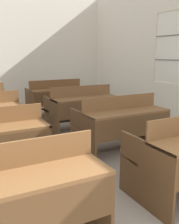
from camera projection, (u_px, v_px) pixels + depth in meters
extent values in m
cube|color=white|center=(1.00, 52.00, 6.79)|extent=(5.81, 0.06, 3.01)
cube|color=white|center=(178.00, 105.00, 5.41)|extent=(0.06, 6.74, 0.85)
cube|color=white|center=(122.00, 49.00, 6.92)|extent=(0.06, 2.64, 1.45)
cube|color=#4C4C51|center=(178.00, 60.00, 5.26)|extent=(0.02, 1.33, 0.02)
cube|color=#54371F|center=(88.00, 190.00, 2.21)|extent=(0.03, 0.78, 0.67)
cube|color=brown|center=(18.00, 181.00, 1.69)|extent=(1.25, 0.38, 0.03)
cube|color=#54371F|center=(27.00, 219.00, 1.57)|extent=(1.19, 0.02, 0.30)
cube|color=brown|center=(11.00, 155.00, 1.82)|extent=(1.25, 0.02, 0.19)
cube|color=brown|center=(8.00, 187.00, 2.13)|extent=(1.25, 0.29, 0.03)
cube|color=#54371F|center=(10.00, 215.00, 2.18)|extent=(1.19, 0.04, 0.04)
cube|color=brown|center=(145.00, 175.00, 2.49)|extent=(0.03, 0.78, 0.67)
cube|color=brown|center=(173.00, 150.00, 2.96)|extent=(1.25, 0.29, 0.03)
cube|color=brown|center=(172.00, 170.00, 3.01)|extent=(1.19, 0.04, 0.04)
cube|color=#52361D|center=(41.00, 144.00, 3.34)|extent=(0.03, 0.78, 0.67)
cube|color=brown|center=(82.00, 136.00, 3.64)|extent=(0.03, 0.78, 0.67)
cube|color=brown|center=(151.00, 125.00, 4.19)|extent=(0.03, 0.78, 0.67)
cube|color=brown|center=(127.00, 112.00, 3.68)|extent=(1.25, 0.38, 0.03)
cube|color=brown|center=(135.00, 127.00, 3.56)|extent=(1.19, 0.02, 0.30)
cube|color=brown|center=(120.00, 102.00, 3.81)|extent=(1.25, 0.02, 0.19)
cube|color=brown|center=(110.00, 123.00, 4.11)|extent=(1.25, 0.29, 0.03)
cube|color=brown|center=(110.00, 138.00, 4.17)|extent=(1.19, 0.04, 0.04)
cube|color=brown|center=(19.00, 120.00, 4.50)|extent=(0.03, 0.78, 0.67)
cube|color=brown|center=(51.00, 116.00, 4.78)|extent=(0.03, 0.78, 0.67)
cube|color=brown|center=(108.00, 110.00, 5.34)|extent=(0.03, 0.78, 0.67)
cube|color=brown|center=(86.00, 98.00, 4.82)|extent=(1.25, 0.38, 0.03)
cube|color=brown|center=(90.00, 109.00, 4.70)|extent=(1.19, 0.02, 0.30)
cube|color=brown|center=(81.00, 91.00, 4.95)|extent=(1.25, 0.02, 0.19)
cube|color=brown|center=(76.00, 108.00, 5.26)|extent=(1.25, 0.29, 0.03)
cube|color=brown|center=(76.00, 120.00, 5.31)|extent=(1.19, 0.04, 0.04)
cube|color=brown|center=(4.00, 107.00, 5.63)|extent=(0.03, 0.78, 0.67)
cube|color=#54371E|center=(30.00, 104.00, 5.91)|extent=(0.03, 0.78, 0.67)
cube|color=#54371E|center=(79.00, 100.00, 6.47)|extent=(0.03, 0.78, 0.67)
cube|color=brown|center=(58.00, 90.00, 5.95)|extent=(1.25, 0.38, 0.03)
cube|color=#54371E|center=(62.00, 98.00, 5.83)|extent=(1.19, 0.02, 0.30)
cube|color=brown|center=(55.00, 84.00, 6.08)|extent=(1.25, 0.02, 0.19)
cube|color=brown|center=(52.00, 98.00, 6.39)|extent=(1.25, 0.29, 0.03)
cube|color=#54371E|center=(52.00, 108.00, 6.44)|extent=(1.19, 0.04, 0.04)
cylinder|color=#33477A|center=(99.00, 99.00, 7.60)|extent=(0.28, 0.28, 0.33)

